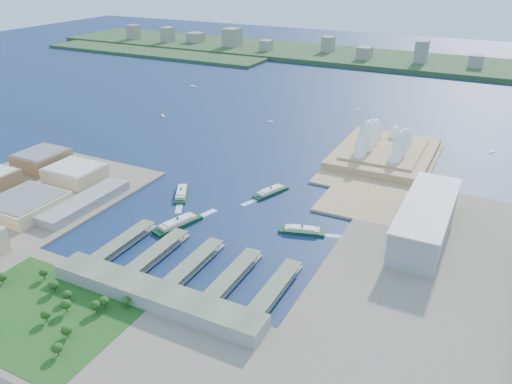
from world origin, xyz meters
The scene contains 21 objects.
ground centered at (0.00, 0.00, 0.00)m, with size 3000.00×3000.00×0.00m, color #0D223F.
south_land centered at (0.00, -210.00, 1.50)m, with size 720.00×180.00×3.00m, color gray.
east_land centered at (240.00, -50.00, 1.50)m, with size 240.00×500.00×3.00m, color gray.
peninsula centered at (107.50, 260.00, 1.50)m, with size 135.00×220.00×3.00m, color tan.
far_shore centered at (0.00, 980.00, 6.00)m, with size 2200.00×260.00×12.00m, color #2D4926.
opera_house centered at (105.00, 280.00, 32.00)m, with size 134.00×180.00×58.00m, color white, non-canonical shape.
toaster_building centered at (195.00, 80.00, 20.50)m, with size 45.00×155.00×35.00m, color gray.
west_buildings centered at (-250.00, -70.00, 16.50)m, with size 200.00×280.00×27.00m, color olive, non-canonical shape.
ferry_wharves centered at (14.00, -75.00, 4.65)m, with size 184.00×90.00×9.30m, color #5B684E, non-canonical shape.
terminal_building centered at (15.00, -135.00, 9.00)m, with size 200.00×28.00×12.00m, color gray.
park centered at (-60.00, -190.00, 11.00)m, with size 150.00×110.00×16.00m, color #194714, non-canonical shape.
far_skyline centered at (0.00, 960.00, 39.50)m, with size 1900.00×140.00×55.00m, color gray, non-canonical shape.
ferry_a centered at (-85.95, 48.46, 4.82)m, with size 12.97×50.96×9.64m, color #0E381A, non-canonical shape.
ferry_b centered at (9.58, 101.23, 4.75)m, with size 12.80×50.29×9.51m, color #0E381A, non-canonical shape.
ferry_c centered at (-45.27, -17.02, 5.50)m, with size 14.81×58.19×11.00m, color #0E381A, non-canonical shape.
ferry_d centered at (79.53, 30.63, 4.58)m, with size 12.33×48.46×9.16m, color #0E381A, non-canonical shape.
boat_a centered at (-301.53, 302.27, 1.54)m, with size 3.98×15.94×3.07m, color white, non-canonical shape.
boat_b centered at (-113.85, 359.11, 1.32)m, with size 3.42×9.77×2.64m, color white, non-canonical shape.
boat_c centered at (242.45, 376.00, 1.20)m, with size 3.10×10.64×2.39m, color white, non-canonical shape.
boat_d centered at (-374.92, 512.70, 1.51)m, with size 3.90×17.85×3.01m, color white, non-canonical shape.
boat_e centered at (1.12, 499.83, 1.54)m, with size 4.00×12.57×3.09m, color white, non-canonical shape.
Camera 1 is at (242.22, -397.95, 267.08)m, focal length 35.00 mm.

